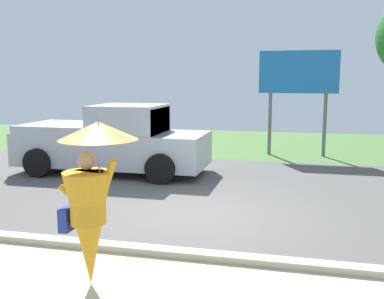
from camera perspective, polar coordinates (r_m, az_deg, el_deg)
name	(u,v)px	position (r m, az deg, el deg)	size (l,w,h in m)	color
ground_plane	(222,183)	(11.34, 3.91, -4.29)	(40.00, 22.00, 0.20)	#565451
monk_pedestrian	(91,201)	(5.60, -12.94, -6.53)	(1.05, 0.95, 2.13)	orange
pickup_truck	(114,141)	(12.38, -10.08, 1.04)	(5.20, 2.28, 1.88)	#ADB2BA
roadside_billboard	(298,80)	(15.26, 13.56, 8.74)	(2.60, 0.12, 3.50)	slate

